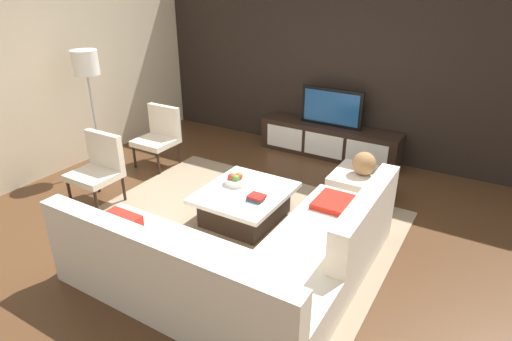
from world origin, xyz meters
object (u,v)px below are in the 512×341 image
(ottoman, at_px, (361,189))
(decorative_ball, at_px, (364,163))
(sectional_couch, at_px, (245,260))
(floor_lamp, at_px, (86,70))
(book_stack, at_px, (256,198))
(accent_chair_far, at_px, (160,133))
(fruit_bowl, at_px, (236,179))
(television, at_px, (332,107))
(coffee_table, at_px, (245,204))
(accent_chair_near, at_px, (99,165))
(media_console, at_px, (329,141))

(ottoman, relative_size, decorative_ball, 2.46)
(sectional_couch, distance_m, floor_lamp, 3.52)
(floor_lamp, relative_size, decorative_ball, 6.05)
(sectional_couch, height_order, book_stack, sectional_couch)
(accent_chair_far, bearing_deg, fruit_bowl, -24.90)
(floor_lamp, height_order, ottoman, floor_lamp)
(television, bearing_deg, book_stack, -87.11)
(floor_lamp, height_order, accent_chair_far, floor_lamp)
(book_stack, bearing_deg, coffee_table, 151.41)
(coffee_table, height_order, accent_chair_near, accent_chair_near)
(sectional_couch, distance_m, accent_chair_far, 3.10)
(ottoman, distance_m, accent_chair_far, 3.01)
(coffee_table, height_order, accent_chair_far, accent_chair_far)
(coffee_table, xyz_separation_m, decorative_ball, (1.02, 1.08, 0.34))
(coffee_table, distance_m, ottoman, 1.49)
(accent_chair_near, distance_m, decorative_ball, 3.24)
(floor_lamp, bearing_deg, television, 40.26)
(television, xyz_separation_m, sectional_couch, (0.53, -3.28, -0.50))
(floor_lamp, height_order, fruit_bowl, floor_lamp)
(accent_chair_far, bearing_deg, media_console, 32.23)
(floor_lamp, distance_m, accent_chair_far, 1.30)
(ottoman, xyz_separation_m, fruit_bowl, (-1.21, -0.98, 0.24))
(television, height_order, fruit_bowl, television)
(media_console, distance_m, sectional_couch, 3.33)
(accent_chair_far, bearing_deg, accent_chair_near, -88.03)
(coffee_table, xyz_separation_m, book_stack, (0.22, -0.12, 0.21))
(accent_chair_far, bearing_deg, book_stack, -26.58)
(media_console, relative_size, accent_chair_far, 2.49)
(accent_chair_far, bearing_deg, sectional_couch, -38.84)
(coffee_table, distance_m, floor_lamp, 2.82)
(coffee_table, distance_m, decorative_ball, 1.53)
(television, relative_size, coffee_table, 0.91)
(decorative_ball, distance_m, book_stack, 1.45)
(floor_lamp, bearing_deg, ottoman, 15.72)
(floor_lamp, distance_m, decorative_ball, 3.79)
(coffee_table, distance_m, fruit_bowl, 0.31)
(television, height_order, sectional_couch, television)
(television, xyz_separation_m, book_stack, (0.12, -2.42, -0.38))
(television, bearing_deg, ottoman, -52.78)
(decorative_ball, bearing_deg, accent_chair_far, -173.37)
(television, height_order, accent_chair_near, television)
(ottoman, distance_m, book_stack, 1.46)
(television, distance_m, fruit_bowl, 2.25)
(media_console, distance_m, ottoman, 1.53)
(sectional_couch, relative_size, book_stack, 14.13)
(media_console, height_order, accent_chair_near, accent_chair_near)
(floor_lamp, height_order, decorative_ball, floor_lamp)
(sectional_couch, xyz_separation_m, decorative_ball, (0.40, 2.07, 0.26))
(accent_chair_near, distance_m, fruit_bowl, 1.73)
(sectional_couch, distance_m, coffee_table, 1.17)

